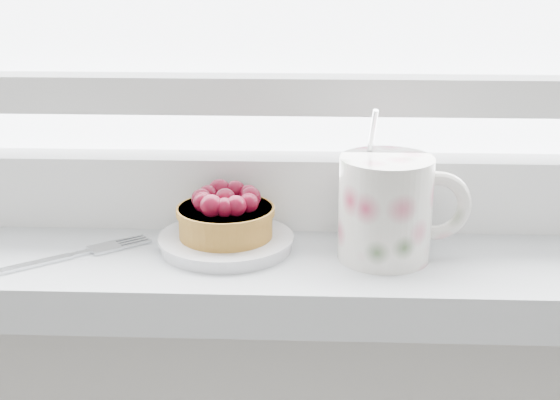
# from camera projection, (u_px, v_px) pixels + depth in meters

# --- Properties ---
(saucer) EXTENTS (0.12, 0.12, 0.01)m
(saucer) POSITION_uv_depth(u_px,v_px,m) (226.00, 242.00, 0.71)
(saucer) COLOR silver
(saucer) RESTS_ON windowsill
(raspberry_tart) EXTENTS (0.09, 0.09, 0.05)m
(raspberry_tart) POSITION_uv_depth(u_px,v_px,m) (226.00, 214.00, 0.71)
(raspberry_tart) COLOR #976320
(raspberry_tart) RESTS_ON saucer
(floral_mug) EXTENTS (0.12, 0.09, 0.13)m
(floral_mug) POSITION_uv_depth(u_px,v_px,m) (389.00, 206.00, 0.68)
(floral_mug) COLOR silver
(floral_mug) RESTS_ON windowsill
(fork) EXTENTS (0.15, 0.12, 0.00)m
(fork) POSITION_uv_depth(u_px,v_px,m) (55.00, 259.00, 0.69)
(fork) COLOR silver
(fork) RESTS_ON windowsill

